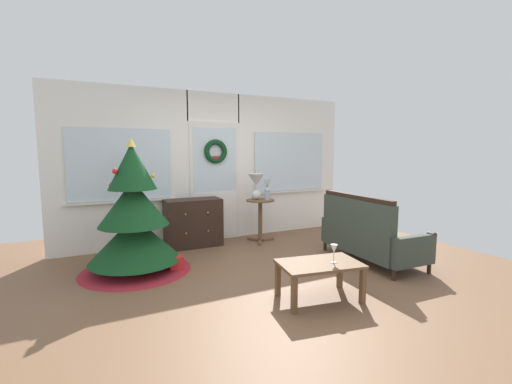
{
  "coord_description": "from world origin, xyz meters",
  "views": [
    {
      "loc": [
        -2.03,
        -3.6,
        1.55
      ],
      "look_at": [
        0.05,
        0.55,
        1.0
      ],
      "focal_mm": 24.1,
      "sensor_mm": 36.0,
      "label": 1
    }
  ],
  "objects_px": {
    "settee_sofa": "(366,235)",
    "coffee_table": "(319,268)",
    "table_lamp": "(256,183)",
    "gift_box": "(176,263)",
    "christmas_tree": "(134,223)",
    "flower_vase": "(267,193)",
    "side_table": "(260,212)",
    "dresser_cabinet": "(193,223)",
    "wine_glass": "(334,249)"
  },
  "relations": [
    {
      "from": "settee_sofa",
      "to": "coffee_table",
      "type": "bearing_deg",
      "value": -152.04
    },
    {
      "from": "christmas_tree",
      "to": "coffee_table",
      "type": "xyz_separation_m",
      "value": [
        1.61,
        -1.77,
        -0.29
      ]
    },
    {
      "from": "coffee_table",
      "to": "gift_box",
      "type": "distance_m",
      "value": 1.95
    },
    {
      "from": "settee_sofa",
      "to": "dresser_cabinet",
      "type": "bearing_deg",
      "value": 136.15
    },
    {
      "from": "wine_glass",
      "to": "settee_sofa",
      "type": "bearing_deg",
      "value": 32.76
    },
    {
      "from": "dresser_cabinet",
      "to": "coffee_table",
      "type": "relative_size",
      "value": 0.99
    },
    {
      "from": "table_lamp",
      "to": "coffee_table",
      "type": "relative_size",
      "value": 0.48
    },
    {
      "from": "coffee_table",
      "to": "wine_glass",
      "type": "xyz_separation_m",
      "value": [
        0.13,
        -0.07,
        0.2
      ]
    },
    {
      "from": "christmas_tree",
      "to": "wine_glass",
      "type": "xyz_separation_m",
      "value": [
        1.73,
        -1.85,
        -0.09
      ]
    },
    {
      "from": "settee_sofa",
      "to": "flower_vase",
      "type": "relative_size",
      "value": 4.46
    },
    {
      "from": "christmas_tree",
      "to": "wine_glass",
      "type": "bearing_deg",
      "value": -46.8
    },
    {
      "from": "flower_vase",
      "to": "christmas_tree",
      "type": "bearing_deg",
      "value": -167.17
    },
    {
      "from": "flower_vase",
      "to": "coffee_table",
      "type": "bearing_deg",
      "value": -105.05
    },
    {
      "from": "christmas_tree",
      "to": "coffee_table",
      "type": "bearing_deg",
      "value": -47.86
    },
    {
      "from": "wine_glass",
      "to": "gift_box",
      "type": "height_order",
      "value": "wine_glass"
    },
    {
      "from": "christmas_tree",
      "to": "coffee_table",
      "type": "relative_size",
      "value": 1.89
    },
    {
      "from": "christmas_tree",
      "to": "coffee_table",
      "type": "height_order",
      "value": "christmas_tree"
    },
    {
      "from": "christmas_tree",
      "to": "wine_glass",
      "type": "height_order",
      "value": "christmas_tree"
    },
    {
      "from": "side_table",
      "to": "flower_vase",
      "type": "bearing_deg",
      "value": -30.96
    },
    {
      "from": "christmas_tree",
      "to": "dresser_cabinet",
      "type": "distance_m",
      "value": 1.32
    },
    {
      "from": "coffee_table",
      "to": "table_lamp",
      "type": "bearing_deg",
      "value": 79.23
    },
    {
      "from": "wine_glass",
      "to": "side_table",
      "type": "bearing_deg",
      "value": 80.91
    },
    {
      "from": "dresser_cabinet",
      "to": "coffee_table",
      "type": "distance_m",
      "value": 2.66
    },
    {
      "from": "settee_sofa",
      "to": "side_table",
      "type": "height_order",
      "value": "settee_sofa"
    },
    {
      "from": "dresser_cabinet",
      "to": "gift_box",
      "type": "height_order",
      "value": "dresser_cabinet"
    },
    {
      "from": "table_lamp",
      "to": "gift_box",
      "type": "distance_m",
      "value": 2.01
    },
    {
      "from": "wine_glass",
      "to": "gift_box",
      "type": "distance_m",
      "value": 2.12
    },
    {
      "from": "side_table",
      "to": "coffee_table",
      "type": "distance_m",
      "value": 2.4
    },
    {
      "from": "side_table",
      "to": "gift_box",
      "type": "bearing_deg",
      "value": -154.86
    },
    {
      "from": "table_lamp",
      "to": "gift_box",
      "type": "bearing_deg",
      "value": -152.88
    },
    {
      "from": "christmas_tree",
      "to": "gift_box",
      "type": "bearing_deg",
      "value": -23.61
    },
    {
      "from": "side_table",
      "to": "gift_box",
      "type": "height_order",
      "value": "side_table"
    },
    {
      "from": "christmas_tree",
      "to": "flower_vase",
      "type": "relative_size",
      "value": 4.93
    },
    {
      "from": "settee_sofa",
      "to": "flower_vase",
      "type": "bearing_deg",
      "value": 115.45
    },
    {
      "from": "side_table",
      "to": "table_lamp",
      "type": "relative_size",
      "value": 1.67
    },
    {
      "from": "flower_vase",
      "to": "wine_glass",
      "type": "distance_m",
      "value": 2.42
    },
    {
      "from": "settee_sofa",
      "to": "table_lamp",
      "type": "height_order",
      "value": "table_lamp"
    },
    {
      "from": "christmas_tree",
      "to": "coffee_table",
      "type": "distance_m",
      "value": 2.41
    },
    {
      "from": "christmas_tree",
      "to": "table_lamp",
      "type": "relative_size",
      "value": 3.92
    },
    {
      "from": "coffee_table",
      "to": "gift_box",
      "type": "xyz_separation_m",
      "value": [
        -1.13,
        1.57,
        -0.25
      ]
    },
    {
      "from": "settee_sofa",
      "to": "coffee_table",
      "type": "distance_m",
      "value": 1.54
    },
    {
      "from": "dresser_cabinet",
      "to": "table_lamp",
      "type": "relative_size",
      "value": 2.06
    },
    {
      "from": "coffee_table",
      "to": "wine_glass",
      "type": "relative_size",
      "value": 4.68
    },
    {
      "from": "settee_sofa",
      "to": "coffee_table",
      "type": "xyz_separation_m",
      "value": [
        -1.36,
        -0.72,
        -0.04
      ]
    },
    {
      "from": "christmas_tree",
      "to": "gift_box",
      "type": "distance_m",
      "value": 0.75
    },
    {
      "from": "gift_box",
      "to": "side_table",
      "type": "bearing_deg",
      "value": 25.14
    },
    {
      "from": "wine_glass",
      "to": "dresser_cabinet",
      "type": "bearing_deg",
      "value": 105.13
    },
    {
      "from": "dresser_cabinet",
      "to": "settee_sofa",
      "type": "relative_size",
      "value": 0.58
    },
    {
      "from": "christmas_tree",
      "to": "dresser_cabinet",
      "type": "relative_size",
      "value": 1.91
    },
    {
      "from": "christmas_tree",
      "to": "settee_sofa",
      "type": "bearing_deg",
      "value": -19.61
    }
  ]
}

